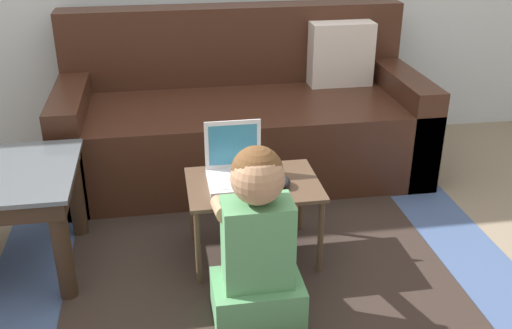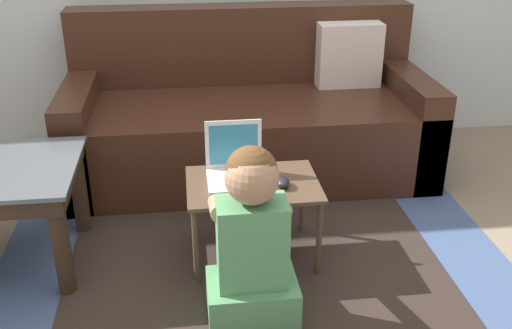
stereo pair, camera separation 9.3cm
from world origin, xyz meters
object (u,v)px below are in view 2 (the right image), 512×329
(laptop_desk, at_px, (253,192))
(computer_mouse, at_px, (283,182))
(laptop, at_px, (236,172))
(person_seated, at_px, (252,242))
(couch, at_px, (249,119))

(laptop_desk, height_order, computer_mouse, computer_mouse)
(laptop_desk, distance_m, computer_mouse, 0.14)
(laptop, bearing_deg, computer_mouse, -23.93)
(laptop_desk, xyz_separation_m, person_seated, (-0.05, -0.41, 0.02))
(person_seated, bearing_deg, computer_mouse, 65.01)
(laptop, distance_m, person_seated, 0.45)
(couch, distance_m, person_seated, 1.34)
(laptop, bearing_deg, laptop_desk, -26.62)
(couch, distance_m, laptop, 0.90)
(laptop, bearing_deg, person_seated, -88.07)
(laptop, distance_m, computer_mouse, 0.20)
(laptop, height_order, computer_mouse, laptop)
(couch, bearing_deg, person_seated, -96.14)
(laptop_desk, bearing_deg, computer_mouse, -22.30)
(laptop, xyz_separation_m, person_seated, (0.02, -0.45, -0.06))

